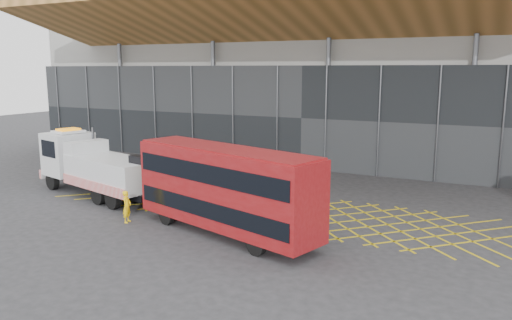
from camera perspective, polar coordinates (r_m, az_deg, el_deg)
The scene contains 6 objects.
ground_plane at distance 30.39m, azimuth -6.36°, elevation -4.45°, with size 120.00×120.00×0.00m, color #2B2B2D.
road_markings at distance 27.84m, azimuth 3.42°, elevation -5.79°, with size 27.96×7.16×0.01m.
construction_building at distance 45.28m, azimuth 8.58°, elevation 11.83°, with size 55.00×23.97×18.00m.
recovery_truck at distance 32.38m, azimuth -17.98°, elevation -0.63°, with size 11.47×5.13×4.00m.
bus_towed at distance 23.43m, azimuth -3.56°, elevation -3.06°, with size 10.46×5.19×4.16m.
worker at distance 26.37m, azimuth -14.54°, elevation -5.17°, with size 0.60×0.40×1.66m, color yellow.
Camera 1 is at (16.09, -24.59, 7.76)m, focal length 35.00 mm.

